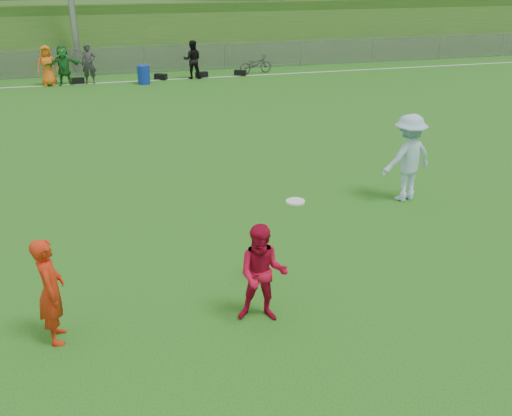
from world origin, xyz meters
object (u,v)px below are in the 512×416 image
object	(u,v)px
player_red_left	(51,291)
bicycle	(256,64)
player_blue	(408,158)
recycling_bin	(144,75)
player_red_center	(263,274)
frisbee	(295,201)

from	to	relation	value
player_red_left	bicycle	bearing A→B (deg)	-25.35
player_blue	bicycle	distance (m)	16.11
player_red_left	recycling_bin	distance (m)	18.51
player_red_left	player_red_center	xyz separation A→B (m)	(2.94, -0.30, -0.02)
bicycle	frisbee	bearing A→B (deg)	155.24
player_red_center	player_blue	xyz separation A→B (m)	(4.36, 3.68, 0.21)
frisbee	bicycle	bearing A→B (deg)	76.54
player_red_center	frisbee	world-z (taller)	player_red_center
player_red_center	player_red_left	bearing A→B (deg)	-167.79
player_red_left	player_red_center	bearing A→B (deg)	-98.16
player_red_center	player_blue	bearing A→B (deg)	58.10
player_blue	frisbee	size ratio (longest dim) A/B	6.54
player_red_left	bicycle	distance (m)	21.13
player_red_left	bicycle	world-z (taller)	player_red_left
player_red_left	frisbee	size ratio (longest dim) A/B	5.29
player_blue	recycling_bin	world-z (taller)	player_blue
bicycle	player_blue	bearing A→B (deg)	165.39
player_red_left	bicycle	size ratio (longest dim) A/B	0.96
frisbee	player_red_center	bearing A→B (deg)	-133.10
player_red_center	player_blue	distance (m)	5.71
player_red_left	recycling_bin	bearing A→B (deg)	-11.27
frisbee	recycling_bin	xyz separation A→B (m)	(-0.85, 17.77, -1.10)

